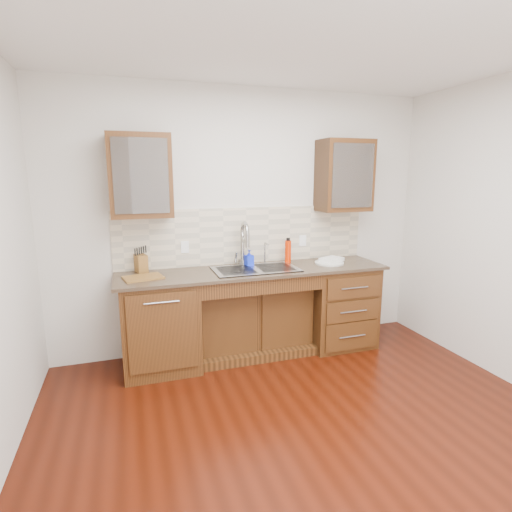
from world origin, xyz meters
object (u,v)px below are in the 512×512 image
object	(u,v)px
soap_bottle	(249,258)
knife_block	(141,263)
water_bottle	(288,252)
plate	(329,263)
cutting_board	(143,277)

from	to	relation	value
soap_bottle	knife_block	distance (m)	1.07
water_bottle	plate	distance (m)	0.45
cutting_board	plate	bearing A→B (deg)	0.63
soap_bottle	cutting_board	bearing A→B (deg)	177.99
water_bottle	knife_block	distance (m)	1.51
plate	cutting_board	bearing A→B (deg)	-179.37
knife_block	cutting_board	distance (m)	0.27
soap_bottle	cutting_board	xyz separation A→B (m)	(-1.06, -0.17, -0.08)
soap_bottle	water_bottle	world-z (taller)	water_bottle
water_bottle	knife_block	xyz separation A→B (m)	(-1.51, 0.07, -0.04)
cutting_board	water_bottle	bearing A→B (deg)	7.18
water_bottle	plate	world-z (taller)	water_bottle
soap_bottle	cutting_board	size ratio (longest dim) A/B	0.50
knife_block	cutting_board	world-z (taller)	knife_block
plate	water_bottle	bearing A→B (deg)	157.44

